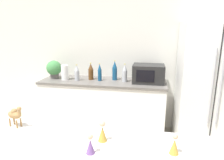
# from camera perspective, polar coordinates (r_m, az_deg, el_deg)

# --- Properties ---
(wall_back) EXTENTS (8.00, 0.06, 2.55)m
(wall_back) POSITION_cam_1_polar(r_m,az_deg,el_deg) (3.43, 4.75, 7.18)
(wall_back) COLOR silver
(wall_back) RESTS_ON ground_plane
(back_counter) EXTENTS (2.02, 0.63, 0.89)m
(back_counter) POSITION_cam_1_polar(r_m,az_deg,el_deg) (3.38, -2.57, -7.43)
(back_counter) COLOR white
(back_counter) RESTS_ON ground_plane
(refrigerator) EXTENTS (0.82, 0.74, 1.79)m
(refrigerator) POSITION_cam_1_polar(r_m,az_deg,el_deg) (3.20, 25.62, -1.61)
(refrigerator) COLOR white
(refrigerator) RESTS_ON ground_plane
(potted_plant) EXTENTS (0.25, 0.25, 0.30)m
(potted_plant) POSITION_cam_1_polar(r_m,az_deg,el_deg) (3.49, -16.23, 3.12)
(potted_plant) COLOR #595451
(potted_plant) RESTS_ON back_counter
(paper_towel_roll) EXTENTS (0.11, 0.11, 0.24)m
(paper_towel_roll) POSITION_cam_1_polar(r_m,az_deg,el_deg) (3.36, -13.33, 2.10)
(paper_towel_roll) COLOR white
(paper_towel_roll) RESTS_ON back_counter
(microwave) EXTENTS (0.48, 0.37, 0.28)m
(microwave) POSITION_cam_1_polar(r_m,az_deg,el_deg) (3.15, 10.34, 1.81)
(microwave) COLOR black
(microwave) RESTS_ON back_counter
(back_bottle_0) EXTENTS (0.08, 0.08, 0.28)m
(back_bottle_0) POSITION_cam_1_polar(r_m,az_deg,el_deg) (3.29, -6.08, 2.39)
(back_bottle_0) COLOR brown
(back_bottle_0) RESTS_ON back_counter
(back_bottle_1) EXTENTS (0.08, 0.08, 0.32)m
(back_bottle_1) POSITION_cam_1_polar(r_m,az_deg,el_deg) (3.25, 0.78, 2.67)
(back_bottle_1) COLOR navy
(back_bottle_1) RESTS_ON back_counter
(back_bottle_2) EXTENTS (0.08, 0.08, 0.29)m
(back_bottle_2) POSITION_cam_1_polar(r_m,az_deg,el_deg) (3.14, 3.63, 1.94)
(back_bottle_2) COLOR #B2B7BC
(back_bottle_2) RESTS_ON back_counter
(back_bottle_3) EXTENTS (0.08, 0.08, 0.26)m
(back_bottle_3) POSITION_cam_1_polar(r_m,az_deg,el_deg) (3.27, -10.00, 1.99)
(back_bottle_3) COLOR #B2B7BC
(back_bottle_3) RESTS_ON back_counter
(back_bottle_4) EXTENTS (0.06, 0.06, 0.28)m
(back_bottle_4) POSITION_cam_1_polar(r_m,az_deg,el_deg) (3.21, -3.53, 2.17)
(back_bottle_4) COLOR navy
(back_bottle_4) RESTS_ON back_counter
(camel_figurine) EXTENTS (0.13, 0.09, 0.16)m
(camel_figurine) POSITION_cam_1_polar(r_m,az_deg,el_deg) (1.64, -26.00, -8.84)
(camel_figurine) COLOR olive
(camel_figurine) RESTS_ON bar_counter
(wise_man_figurine_blue) EXTENTS (0.06, 0.06, 0.13)m
(wise_man_figurine_blue) POSITION_cam_1_polar(r_m,az_deg,el_deg) (1.25, 17.42, -17.33)
(wise_man_figurine_blue) COLOR #B28933
(wise_man_figurine_blue) RESTS_ON bar_counter
(wise_man_figurine_crimson) EXTENTS (0.05, 0.05, 0.12)m
(wise_man_figurine_crimson) POSITION_cam_1_polar(r_m,az_deg,el_deg) (1.21, -6.21, -18.00)
(wise_man_figurine_crimson) COLOR #6B4784
(wise_man_figurine_crimson) RESTS_ON bar_counter
(wise_man_figurine_purple) EXTENTS (0.06, 0.06, 0.14)m
(wise_man_figurine_purple) POSITION_cam_1_polar(r_m,az_deg,el_deg) (1.32, -2.74, -14.75)
(wise_man_figurine_purple) COLOR #B28933
(wise_man_figurine_purple) RESTS_ON bar_counter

